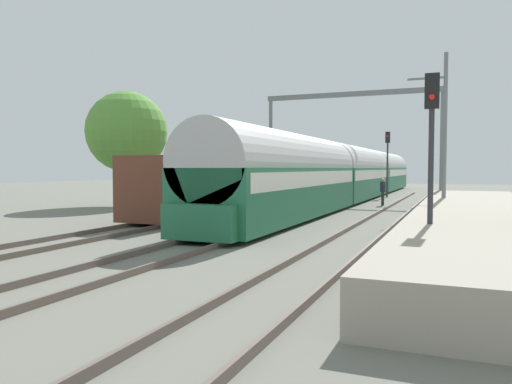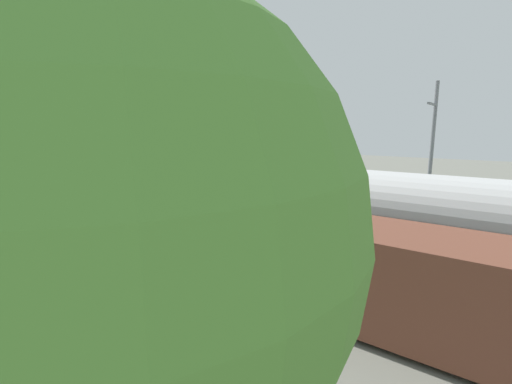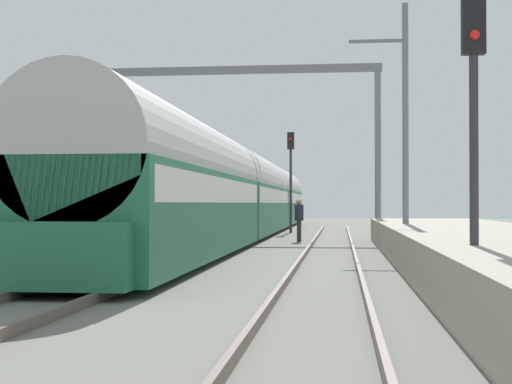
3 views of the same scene
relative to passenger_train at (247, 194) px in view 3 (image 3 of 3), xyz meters
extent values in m
plane|color=slate|center=(0.00, -19.24, -1.97)|extent=(120.00, 120.00, 0.00)
cube|color=#65564D|center=(-0.72, -19.24, -1.89)|extent=(0.08, 60.00, 0.16)
cube|color=#65564D|center=(0.72, -19.24, -1.89)|extent=(0.08, 60.00, 0.16)
cube|color=#65564D|center=(3.48, -19.24, -1.89)|extent=(0.08, 60.00, 0.16)
cube|color=#65564D|center=(4.91, -19.24, -1.89)|extent=(0.08, 60.00, 0.16)
cube|color=#A39989|center=(8.01, -17.24, -1.52)|extent=(4.40, 28.00, 0.90)
cube|color=#236B47|center=(0.00, -16.31, -0.71)|extent=(2.90, 16.00, 2.20)
cube|color=silver|center=(0.00, -16.31, -0.08)|extent=(2.93, 15.36, 0.64)
cylinder|color=#B9B9B9|center=(0.00, -16.31, 0.59)|extent=(2.84, 16.00, 2.84)
cube|color=#236B47|center=(0.00, 0.04, -0.71)|extent=(2.90, 16.00, 2.20)
cube|color=silver|center=(0.00, 0.04, -0.08)|extent=(2.93, 15.36, 0.64)
cylinder|color=#B9B9B9|center=(0.00, 0.04, 0.59)|extent=(2.84, 16.00, 2.84)
cube|color=#236B47|center=(0.00, 16.39, -0.71)|extent=(2.90, 16.00, 2.20)
cube|color=silver|center=(0.00, 16.39, -0.08)|extent=(2.93, 15.36, 0.64)
cylinder|color=#B9B9B9|center=(0.00, 16.39, 0.59)|extent=(2.84, 16.00, 2.84)
cube|color=#236B47|center=(0.00, -24.56, -1.26)|extent=(2.40, 0.50, 1.10)
cube|color=brown|center=(-4.19, -15.01, -0.46)|extent=(2.80, 13.00, 2.70)
cube|color=black|center=(-4.19, -15.01, -1.76)|extent=(2.52, 11.96, 0.10)
cylinder|color=#2E2E2E|center=(2.86, -5.88, -1.55)|extent=(0.23, 0.23, 0.85)
cube|color=#232833|center=(2.86, -5.88, -0.80)|extent=(0.37, 0.46, 0.64)
sphere|color=tan|center=(2.86, -5.88, -0.36)|extent=(0.24, 0.24, 0.24)
cylinder|color=#2D2D33|center=(6.58, -24.10, -0.03)|extent=(0.14, 0.14, 3.88)
cube|color=black|center=(6.58, -24.10, 2.36)|extent=(0.36, 0.20, 0.90)
sphere|color=red|center=(6.58, -24.22, 2.19)|extent=(0.16, 0.16, 0.16)
cylinder|color=#2D2D33|center=(1.92, 3.44, 0.22)|extent=(0.14, 0.14, 4.39)
cube|color=black|center=(1.92, 3.44, 2.87)|extent=(0.36, 0.20, 0.90)
sphere|color=red|center=(1.92, 3.32, 2.96)|extent=(0.16, 0.16, 0.16)
cylinder|color=slate|center=(-6.19, -1.85, 1.78)|extent=(0.28, 0.28, 7.50)
cylinder|color=slate|center=(6.19, -1.85, 1.78)|extent=(0.28, 0.28, 7.50)
cube|color=slate|center=(0.00, -1.85, 5.71)|extent=(12.79, 0.24, 0.36)
cylinder|color=slate|center=(6.59, -11.57, 2.03)|extent=(0.20, 0.20, 8.00)
cube|color=slate|center=(5.69, -11.57, 4.83)|extent=(1.80, 0.10, 0.10)
camera|label=1|loc=(7.24, -37.71, 0.37)|focal=34.78mm
camera|label=2|loc=(-13.97, -15.27, 3.66)|focal=24.88mm
camera|label=3|loc=(4.51, -36.18, -0.42)|focal=53.01mm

